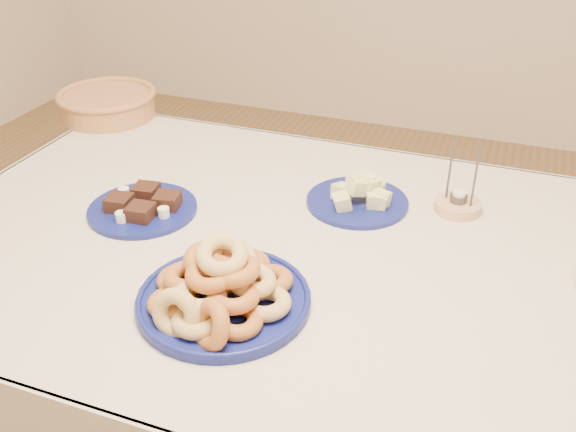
% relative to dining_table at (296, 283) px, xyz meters
% --- Properties ---
extents(dining_table, '(1.71, 1.11, 0.75)m').
position_rel_dining_table_xyz_m(dining_table, '(0.00, 0.00, 0.00)').
color(dining_table, brown).
rests_on(dining_table, ground).
extents(donut_platter, '(0.40, 0.40, 0.15)m').
position_rel_dining_table_xyz_m(donut_platter, '(-0.06, -0.25, 0.15)').
color(donut_platter, navy).
rests_on(donut_platter, dining_table).
extents(melon_plate, '(0.29, 0.29, 0.08)m').
position_rel_dining_table_xyz_m(melon_plate, '(0.09, 0.21, 0.13)').
color(melon_plate, navy).
rests_on(melon_plate, dining_table).
extents(brownie_plate, '(0.29, 0.29, 0.05)m').
position_rel_dining_table_xyz_m(brownie_plate, '(-0.39, 0.00, 0.12)').
color(brownie_plate, navy).
rests_on(brownie_plate, dining_table).
extents(wicker_basket, '(0.39, 0.39, 0.08)m').
position_rel_dining_table_xyz_m(wicker_basket, '(-0.81, 0.49, 0.15)').
color(wicker_basket, '#9A653D').
rests_on(wicker_basket, dining_table).
extents(candle_holder, '(0.14, 0.14, 0.18)m').
position_rel_dining_table_xyz_m(candle_holder, '(0.31, 0.27, 0.12)').
color(candle_holder, tan).
rests_on(candle_holder, dining_table).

